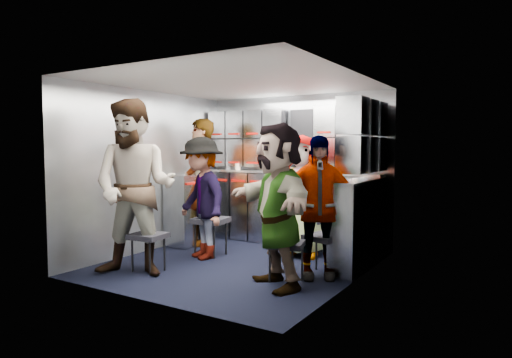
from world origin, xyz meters
The scene contains 29 objects.
floor centered at (0.00, 0.00, 0.00)m, with size 3.00×3.00×0.00m, color black.
wall_back centered at (0.00, 1.50, 1.05)m, with size 2.80×0.04×2.10m, color gray.
wall_left centered at (-1.40, 0.00, 1.05)m, with size 0.04×3.00×2.10m, color gray.
wall_right centered at (1.40, 0.00, 1.05)m, with size 0.04×3.00×2.10m, color gray.
ceiling centered at (0.00, 0.00, 2.10)m, with size 2.80×3.00×0.02m, color silver.
cart_bank_back centered at (0.00, 1.29, 0.49)m, with size 2.68×0.38×0.99m, color #90949E.
cart_bank_left centered at (-1.19, 0.56, 0.49)m, with size 0.38×0.76×0.99m, color #90949E.
counter centered at (0.00, 1.29, 1.01)m, with size 2.68×0.42×0.03m, color silver.
locker_bank_back centered at (0.00, 1.35, 1.49)m, with size 2.68×0.28×0.82m, color #90949E.
locker_bank_right centered at (1.25, 0.70, 1.49)m, with size 0.28×1.00×0.82m, color #90949E.
right_cabinet centered at (1.25, 0.60, 0.50)m, with size 0.28×1.20×1.00m, color #90949E.
coffee_niche centered at (0.18, 1.41, 1.47)m, with size 0.46×0.16×0.84m, color black, non-canonical shape.
red_latch_strip centered at (0.00, 1.09, 0.88)m, with size 2.60×0.02×0.03m, color #9B0B05.
jump_seat_near_left centered at (-0.66, -0.78, 0.37)m, with size 0.39×0.38×0.42m.
jump_seat_mid_left centered at (-0.54, 0.18, 0.42)m, with size 0.46×0.44×0.48m.
jump_seat_center centered at (0.46, 0.92, 0.42)m, with size 0.46×0.44×0.47m.
jump_seat_mid_right centered at (1.01, 0.14, 0.37)m, with size 0.43×0.41×0.42m.
jump_seat_near_right centered at (0.81, -0.34, 0.36)m, with size 0.43×0.41×0.41m.
attendant_standing centered at (-1.05, 0.62, 0.88)m, with size 0.64×0.42×1.76m, color black.
attendant_arc_a centered at (-0.66, -0.96, 0.94)m, with size 0.91×0.71×1.88m, color black.
attendant_arc_b centered at (-0.54, 0.00, 0.75)m, with size 0.96×0.55×1.49m, color black.
attendant_arc_c centered at (0.46, 0.74, 0.76)m, with size 0.74×0.48×1.52m, color black.
attendant_arc_d centered at (1.01, -0.04, 0.74)m, with size 0.87×0.36×1.49m, color black.
attendant_arc_e centered at (0.81, -0.52, 0.80)m, with size 1.49×0.47×1.61m, color black.
bottle_left centered at (-1.01, 1.24, 1.16)m, with size 0.07×0.07×0.26m, color white.
bottle_mid centered at (-0.26, 1.24, 1.15)m, with size 0.07×0.07×0.25m, color white.
bottle_right centered at (1.12, 1.24, 1.14)m, with size 0.07×0.07×0.23m, color white.
cup_left centered at (-0.82, 1.23, 1.08)m, with size 0.08×0.08×0.10m, color beige.
cup_right centered at (0.98, 1.23, 1.09)m, with size 0.08×0.08×0.11m, color beige.
Camera 1 is at (2.93, -4.37, 1.36)m, focal length 32.00 mm.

